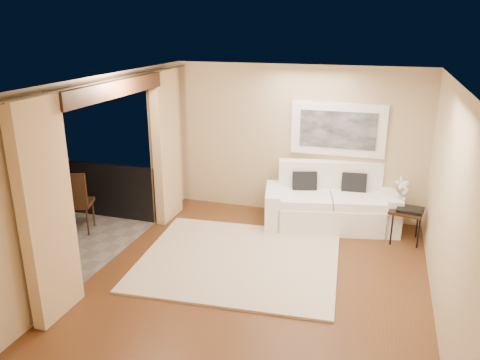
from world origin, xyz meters
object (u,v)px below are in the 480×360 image
at_px(ice_bucket, 31,205).
at_px(sofa, 330,204).
at_px(balcony_chair_far, 75,198).
at_px(balcony_chair_near, 57,217).
at_px(side_table, 406,213).
at_px(bistro_table, 38,220).
at_px(orchid, 401,192).

bearing_deg(ice_bucket, sofa, 30.09).
relative_size(balcony_chair_far, balcony_chair_near, 1.17).
distance_m(sofa, side_table, 1.28).
bearing_deg(side_table, balcony_chair_far, -165.72).
bearing_deg(side_table, bistro_table, -157.06).
height_order(sofa, side_table, sofa).
bearing_deg(bistro_table, balcony_chair_far, 90.10).
distance_m(sofa, balcony_chair_far, 4.30).
xyz_separation_m(balcony_chair_near, ice_bucket, (-0.27, -0.20, 0.26)).
distance_m(side_table, ice_bucket, 5.80).
bearing_deg(sofa, bistro_table, -159.64).
xyz_separation_m(side_table, bistro_table, (-5.21, -2.21, 0.12)).
distance_m(bistro_table, balcony_chair_far, 0.88).
relative_size(sofa, bistro_table, 3.42).
relative_size(side_table, orchid, 1.20).
distance_m(balcony_chair_far, ice_bucket, 0.81).
bearing_deg(ice_bucket, balcony_chair_near, 37.40).
distance_m(sofa, ice_bucket, 4.83).
xyz_separation_m(bistro_table, balcony_chair_far, (-0.00, 0.88, 0.03)).
relative_size(balcony_chair_near, ice_bucket, 4.62).
height_order(side_table, balcony_chair_near, balcony_chair_near).
bearing_deg(balcony_chair_far, side_table, 174.51).
height_order(bistro_table, balcony_chair_far, balcony_chair_far).
bearing_deg(balcony_chair_near, ice_bucket, -123.59).
height_order(balcony_chair_far, balcony_chair_near, balcony_chair_far).
bearing_deg(bistro_table, side_table, 22.94).
bearing_deg(balcony_chair_near, orchid, 40.89).
height_order(balcony_chair_near, ice_bucket, balcony_chair_near).
height_order(side_table, orchid, orchid).
height_order(bistro_table, ice_bucket, ice_bucket).
distance_m(side_table, balcony_chair_near, 5.48).
relative_size(bistro_table, balcony_chair_far, 0.64).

